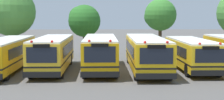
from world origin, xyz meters
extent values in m
plane|color=#514F4C|center=(0.00, 0.00, 0.00)|extent=(160.00, 160.00, 0.00)
cube|color=#EAA80C|center=(-9.11, -0.15, 1.35)|extent=(2.66, 10.68, 2.01)
cube|color=white|center=(-9.11, -0.15, 2.42)|extent=(2.61, 10.47, 0.12)
cube|color=black|center=(-7.87, 0.18, 1.67)|extent=(0.21, 8.29, 0.72)
cube|color=black|center=(-9.11, -0.15, 0.95)|extent=(2.69, 10.79, 0.10)
cylinder|color=black|center=(-7.95, -4.04, 0.50)|extent=(0.30, 1.01, 1.00)
cylinder|color=black|center=(-8.10, 3.39, 0.50)|extent=(0.30, 1.01, 1.00)
cylinder|color=black|center=(-10.26, 3.35, 0.50)|extent=(0.30, 1.01, 1.00)
cube|color=yellow|center=(-5.49, -0.02, 1.41)|extent=(2.45, 9.47, 2.12)
cube|color=white|center=(-5.49, -0.02, 2.53)|extent=(2.40, 9.28, 0.12)
cube|color=black|center=(-5.45, -4.81, 0.53)|extent=(2.42, 0.18, 0.36)
cube|color=black|center=(-5.46, -4.76, 1.79)|extent=(1.95, 0.08, 1.02)
cube|color=black|center=(-4.29, 0.29, 1.75)|extent=(0.10, 7.37, 0.76)
cube|color=black|center=(-6.70, 0.27, 1.75)|extent=(0.10, 7.37, 0.76)
cube|color=black|center=(-5.49, -0.02, 0.99)|extent=(2.47, 9.57, 0.10)
sphere|color=red|center=(-4.80, -4.59, 2.63)|extent=(0.18, 0.18, 0.18)
sphere|color=red|center=(-6.11, -4.60, 2.63)|extent=(0.18, 0.18, 0.18)
cube|color=black|center=(-5.46, -4.77, 2.37)|extent=(1.07, 0.09, 0.24)
cylinder|color=black|center=(-4.42, -3.34, 0.50)|extent=(0.29, 1.00, 1.00)
cylinder|color=black|center=(-6.51, -3.35, 0.50)|extent=(0.29, 1.00, 1.00)
cylinder|color=black|center=(-4.47, 2.92, 0.50)|extent=(0.29, 1.00, 1.00)
cylinder|color=black|center=(-6.56, 2.90, 0.50)|extent=(0.29, 1.00, 1.00)
cube|color=#EAA80C|center=(-1.77, 0.05, 1.43)|extent=(2.54, 9.67, 2.16)
cube|color=white|center=(-1.77, 0.05, 2.57)|extent=(2.49, 9.47, 0.12)
cube|color=black|center=(-1.74, -4.84, 0.53)|extent=(2.52, 0.18, 0.36)
cube|color=black|center=(-1.74, -4.79, 1.82)|extent=(2.02, 0.08, 1.04)
cube|color=black|center=(-0.52, 0.36, 1.78)|extent=(0.10, 7.53, 0.78)
cube|color=black|center=(-3.03, 0.34, 1.78)|extent=(0.10, 7.53, 0.78)
cube|color=black|center=(-1.77, 0.05, 1.00)|extent=(2.56, 9.76, 0.10)
sphere|color=red|center=(-1.06, -4.62, 2.67)|extent=(0.18, 0.18, 0.18)
sphere|color=red|center=(-2.42, -4.63, 2.67)|extent=(0.18, 0.18, 0.18)
cube|color=black|center=(-1.74, -4.80, 2.41)|extent=(1.11, 0.09, 0.24)
cylinder|color=black|center=(-0.66, -3.36, 0.50)|extent=(0.29, 1.00, 1.00)
cylinder|color=black|center=(-2.84, -3.38, 0.50)|extent=(0.29, 1.00, 1.00)
cylinder|color=black|center=(-0.71, 3.08, 0.50)|extent=(0.29, 1.00, 1.00)
cylinder|color=black|center=(-2.89, 3.07, 0.50)|extent=(0.29, 1.00, 1.00)
cube|color=yellow|center=(1.86, 0.04, 1.41)|extent=(2.69, 11.06, 2.13)
cube|color=white|center=(1.86, 0.04, 2.54)|extent=(2.64, 10.84, 0.12)
cube|color=black|center=(1.78, -5.54, 0.53)|extent=(2.59, 0.20, 0.36)
cube|color=black|center=(1.78, -5.49, 1.80)|extent=(2.09, 0.09, 1.02)
cube|color=black|center=(3.15, 0.32, 1.76)|extent=(0.16, 8.60, 0.77)
cube|color=black|center=(0.57, 0.36, 1.76)|extent=(0.16, 8.60, 0.77)
cube|color=black|center=(1.86, 0.04, 0.99)|extent=(2.72, 11.17, 0.10)
sphere|color=red|center=(2.48, -5.33, 2.64)|extent=(0.18, 0.18, 0.18)
sphere|color=red|center=(1.08, -5.31, 2.64)|extent=(0.18, 0.18, 0.18)
cube|color=black|center=(1.78, -5.50, 2.38)|extent=(1.14, 0.10, 0.24)
cylinder|color=black|center=(2.93, -4.09, 0.50)|extent=(0.29, 1.00, 1.00)
cylinder|color=black|center=(0.67, -4.05, 0.50)|extent=(0.29, 1.00, 1.00)
cylinder|color=black|center=(3.04, 3.74, 0.50)|extent=(0.29, 1.00, 1.00)
cylinder|color=black|center=(0.78, 3.77, 0.50)|extent=(0.29, 1.00, 1.00)
cube|color=yellow|center=(5.53, 0.17, 1.32)|extent=(2.49, 9.19, 1.94)
cube|color=white|center=(5.53, 0.17, 2.35)|extent=(2.44, 9.00, 0.12)
cube|color=black|center=(5.52, -4.50, 0.53)|extent=(2.53, 0.16, 0.36)
cube|color=black|center=(5.52, -4.45, 1.67)|extent=(2.04, 0.06, 0.93)
cube|color=black|center=(6.79, 0.46, 1.63)|extent=(0.05, 7.16, 0.70)
cube|color=black|center=(4.27, 0.47, 1.63)|extent=(0.05, 7.16, 0.70)
cube|color=black|center=(5.53, 0.17, 0.93)|extent=(2.52, 9.28, 0.10)
sphere|color=red|center=(6.21, -4.28, 2.45)|extent=(0.18, 0.18, 0.18)
sphere|color=red|center=(4.84, -4.28, 2.45)|extent=(0.18, 0.18, 0.18)
cube|color=black|center=(5.52, -4.46, 2.19)|extent=(1.12, 0.08, 0.24)
cylinder|color=black|center=(6.63, -3.03, 0.50)|extent=(0.28, 1.00, 1.00)
cylinder|color=black|center=(4.42, -3.03, 0.50)|extent=(0.28, 1.00, 1.00)
cylinder|color=black|center=(6.63, 2.96, 0.50)|extent=(0.28, 1.00, 1.00)
cylinder|color=black|center=(4.43, 2.96, 0.50)|extent=(0.28, 1.00, 1.00)
cube|color=black|center=(7.89, 0.51, 1.74)|extent=(0.14, 7.62, 0.76)
cylinder|color=black|center=(8.09, 3.29, 0.50)|extent=(0.29, 1.00, 1.00)
cylinder|color=#4C3823|center=(-11.24, 8.94, 1.40)|extent=(0.40, 0.40, 2.81)
sphere|color=#478438|center=(-11.24, 8.94, 4.73)|extent=(5.13, 5.13, 5.13)
sphere|color=#478438|center=(-11.38, 8.92, 5.02)|extent=(3.31, 3.31, 3.31)
cylinder|color=#4C3823|center=(-3.56, 9.01, 1.25)|extent=(0.37, 0.37, 2.49)
sphere|color=#286623|center=(-3.56, 9.01, 3.77)|extent=(3.42, 3.42, 3.42)
sphere|color=#286623|center=(-4.07, 9.11, 4.17)|extent=(2.30, 2.30, 2.30)
cylinder|color=#4C3823|center=(4.92, 11.19, 1.53)|extent=(0.38, 0.38, 3.06)
sphere|color=#387A2D|center=(4.92, 11.19, 4.42)|extent=(3.63, 3.63, 3.63)
sphere|color=#387A2D|center=(4.20, 11.39, 4.19)|extent=(2.21, 2.21, 2.21)
camera|label=1|loc=(-1.46, -25.09, 4.25)|focal=51.29mm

